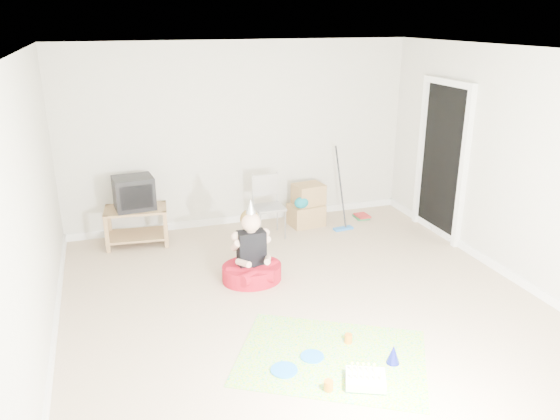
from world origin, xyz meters
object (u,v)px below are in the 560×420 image
object	(u,v)px
crt_tv	(134,193)
birthday_cake	(365,380)
cardboard_boxes	(307,206)
seated_woman	(252,263)
folding_chair	(269,207)
tv_stand	(137,223)

from	to	relation	value
crt_tv	birthday_cake	size ratio (longest dim) A/B	1.23
cardboard_boxes	seated_woman	bearing A→B (deg)	-130.07
folding_chair	crt_tv	bearing A→B (deg)	170.03
crt_tv	folding_chair	size ratio (longest dim) A/B	0.57
folding_chair	cardboard_boxes	xyz separation A→B (m)	(0.65, 0.26, -0.13)
tv_stand	seated_woman	bearing A→B (deg)	-52.66
crt_tv	seated_woman	xyz separation A→B (m)	(1.17, -1.53, -0.50)
folding_chair	birthday_cake	xyz separation A→B (m)	(-0.20, -3.36, -0.38)
cardboard_boxes	seated_woman	world-z (taller)	seated_woman
tv_stand	cardboard_boxes	distance (m)	2.41
cardboard_boxes	birthday_cake	distance (m)	3.73
folding_chair	birthday_cake	distance (m)	3.39
crt_tv	cardboard_boxes	bearing A→B (deg)	-6.85
crt_tv	seated_woman	distance (m)	1.99
birthday_cake	cardboard_boxes	bearing A→B (deg)	76.66
folding_chair	birthday_cake	size ratio (longest dim) A/B	2.16
seated_woman	crt_tv	bearing A→B (deg)	127.34
birthday_cake	crt_tv	bearing A→B (deg)	112.89
tv_stand	folding_chair	distance (m)	1.78
folding_chair	birthday_cake	bearing A→B (deg)	-93.46
tv_stand	cardboard_boxes	xyz separation A→B (m)	(2.41, -0.05, -0.00)
folding_chair	seated_woman	size ratio (longest dim) A/B	0.87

